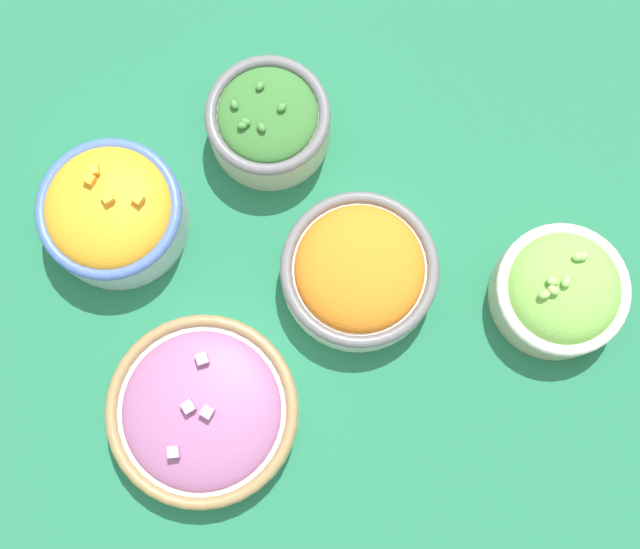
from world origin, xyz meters
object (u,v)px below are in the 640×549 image
object	(u,v)px
bowl_red_onion	(203,411)
bowl_lettuce	(561,291)
bowl_squash	(112,212)
bowl_carrots	(359,271)
bowl_broccoli	(269,121)

from	to	relation	value
bowl_red_onion	bowl_lettuce	bearing A→B (deg)	173.58
bowl_red_onion	bowl_squash	bearing A→B (deg)	-89.28
bowl_carrots	bowl_lettuce	bearing A→B (deg)	149.31
bowl_lettuce	bowl_squash	size ratio (longest dim) A/B	0.91
bowl_broccoli	bowl_carrots	bearing A→B (deg)	95.87
bowl_carrots	bowl_broccoli	size ratio (longest dim) A/B	1.24
bowl_broccoli	bowl_squash	world-z (taller)	bowl_squash
bowl_carrots	bowl_lettuce	size ratio (longest dim) A/B	1.19
bowl_lettuce	bowl_squash	xyz separation A→B (m)	(0.36, -0.25, 0.01)
bowl_carrots	bowl_squash	world-z (taller)	bowl_squash
bowl_lettuce	bowl_red_onion	xyz separation A→B (m)	(0.36, -0.04, -0.01)
bowl_squash	bowl_broccoli	bearing A→B (deg)	-172.95
bowl_lettuce	bowl_broccoli	world-z (taller)	bowl_lettuce
bowl_carrots	bowl_squash	distance (m)	0.25
bowl_carrots	bowl_lettuce	xyz separation A→B (m)	(-0.17, 0.10, 0.00)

